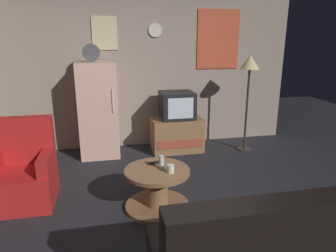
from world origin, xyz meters
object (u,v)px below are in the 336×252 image
(crt_tv, at_px, (177,105))
(fridge, at_px, (98,110))
(mug_ceramic_white, at_px, (171,169))
(remote_control, at_px, (154,163))
(tv_stand, at_px, (177,134))
(wine_glass, at_px, (162,162))
(armchair, at_px, (23,174))
(standing_lamp, at_px, (250,70))
(coffee_table, at_px, (157,189))

(crt_tv, bearing_deg, fridge, 176.77)
(mug_ceramic_white, bearing_deg, remote_control, 115.16)
(tv_stand, xyz_separation_m, wine_glass, (-0.59, -1.74, 0.26))
(crt_tv, relative_size, wine_glass, 3.60)
(mug_ceramic_white, height_order, remote_control, mug_ceramic_white)
(fridge, height_order, mug_ceramic_white, fridge)
(remote_control, bearing_deg, armchair, 154.65)
(crt_tv, xyz_separation_m, armchair, (-2.13, -1.28, -0.45))
(crt_tv, relative_size, standing_lamp, 0.34)
(tv_stand, relative_size, standing_lamp, 0.53)
(standing_lamp, relative_size, remote_control, 10.60)
(coffee_table, height_order, armchair, armchair)
(wine_glass, relative_size, remote_control, 1.00)
(tv_stand, distance_m, armchair, 2.49)
(remote_control, relative_size, armchair, 0.16)
(tv_stand, distance_m, crt_tv, 0.50)
(coffee_table, height_order, remote_control, remote_control)
(tv_stand, relative_size, mug_ceramic_white, 9.33)
(wine_glass, distance_m, remote_control, 0.17)
(fridge, distance_m, coffee_table, 2.00)
(fridge, xyz_separation_m, mug_ceramic_white, (0.75, -1.94, -0.25))
(remote_control, height_order, armchair, armchair)
(crt_tv, relative_size, remote_control, 3.60)
(mug_ceramic_white, bearing_deg, standing_lamp, 44.81)
(crt_tv, bearing_deg, armchair, -149.04)
(fridge, bearing_deg, crt_tv, -3.23)
(fridge, height_order, crt_tv, fridge)
(standing_lamp, bearing_deg, remote_control, -142.56)
(crt_tv, bearing_deg, wine_glass, -108.89)
(mug_ceramic_white, relative_size, remote_control, 0.60)
(coffee_table, distance_m, wine_glass, 0.31)
(wine_glass, distance_m, mug_ceramic_white, 0.15)
(crt_tv, bearing_deg, remote_control, -112.37)
(crt_tv, distance_m, coffee_table, 1.96)
(armchair, bearing_deg, tv_stand, 31.00)
(standing_lamp, bearing_deg, tv_stand, 169.33)
(armchair, bearing_deg, fridge, 57.42)
(wine_glass, bearing_deg, armchair, 163.24)
(coffee_table, bearing_deg, remote_control, 91.67)
(coffee_table, height_order, wine_glass, wine_glass)
(mug_ceramic_white, height_order, armchair, armchair)
(tv_stand, relative_size, remote_control, 5.60)
(tv_stand, bearing_deg, remote_control, -112.30)
(crt_tv, bearing_deg, coffee_table, -110.30)
(coffee_table, bearing_deg, standing_lamp, 40.71)
(mug_ceramic_white, relative_size, armchair, 0.09)
(mug_ceramic_white, bearing_deg, crt_tv, 74.35)
(standing_lamp, bearing_deg, fridge, 173.23)
(tv_stand, distance_m, standing_lamp, 1.59)
(fridge, height_order, coffee_table, fridge)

